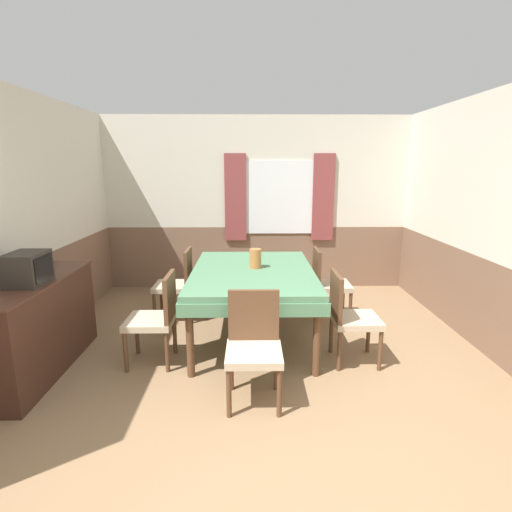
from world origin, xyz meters
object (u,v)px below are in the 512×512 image
(chair_left_far, at_px, (178,282))
(tv, at_px, (27,269))
(dining_table, at_px, (253,279))
(chair_head_near, at_px, (254,343))
(chair_left_near, at_px, (157,315))
(sideboard, at_px, (38,326))
(vase, at_px, (255,258))
(chair_right_near, at_px, (349,315))
(chair_right_far, at_px, (327,281))

(chair_left_far, relative_size, tv, 2.45)
(dining_table, xyz_separation_m, tv, (-1.93, -0.83, 0.33))
(chair_left_far, xyz_separation_m, chair_head_near, (0.92, -1.76, 0.00))
(chair_head_near, relative_size, chair_left_near, 1.00)
(chair_left_near, xyz_separation_m, tv, (-1.01, -0.26, 0.53))
(sideboard, distance_m, vase, 2.19)
(chair_right_near, bearing_deg, vase, -125.88)
(chair_left_far, height_order, chair_head_near, same)
(dining_table, xyz_separation_m, chair_right_far, (0.92, 0.57, -0.20))
(sideboard, relative_size, vase, 7.30)
(dining_table, relative_size, chair_right_far, 2.12)
(dining_table, height_order, chair_right_far, chair_right_far)
(chair_right_near, xyz_separation_m, chair_left_near, (-1.83, 0.00, 0.00))
(chair_left_near, bearing_deg, chair_head_near, -124.29)
(chair_right_far, xyz_separation_m, tv, (-2.85, -1.40, 0.53))
(chair_left_far, relative_size, chair_right_near, 1.00)
(chair_left_far, distance_m, chair_right_near, 2.16)
(vase, bearing_deg, chair_left_near, -145.80)
(dining_table, bearing_deg, sideboard, -159.92)
(sideboard, xyz_separation_m, vase, (1.99, 0.79, 0.44))
(chair_right_far, distance_m, chair_left_near, 2.16)
(chair_left_far, xyz_separation_m, sideboard, (-1.05, -1.29, -0.04))
(tv, bearing_deg, chair_left_far, 54.05)
(chair_right_near, relative_size, vase, 4.20)
(chair_left_near, relative_size, tv, 2.45)
(chair_right_near, height_order, chair_head_near, same)
(chair_left_far, height_order, vase, vase)
(dining_table, distance_m, vase, 0.22)
(tv, height_order, vase, tv)
(vase, bearing_deg, chair_left_far, 152.55)
(chair_left_near, relative_size, sideboard, 0.58)
(chair_head_near, height_order, sideboard, chair_head_near)
(dining_table, height_order, chair_right_near, chair_right_near)
(chair_right_far, relative_size, chair_left_near, 1.00)
(dining_table, bearing_deg, chair_left_far, 148.28)
(chair_left_far, distance_m, sideboard, 1.66)
(dining_table, bearing_deg, chair_right_near, -31.72)
(dining_table, height_order, vase, vase)
(chair_left_far, xyz_separation_m, chair_right_near, (1.83, -1.13, 0.00))
(tv, bearing_deg, chair_right_near, 5.26)
(chair_right_far, relative_size, chair_right_near, 1.00)
(chair_left_far, bearing_deg, chair_right_near, -121.72)
(dining_table, xyz_separation_m, chair_right_near, (0.92, -0.57, -0.20))
(chair_left_far, relative_size, chair_head_near, 1.00)
(chair_head_near, distance_m, chair_left_near, 1.11)
(chair_right_far, height_order, sideboard, chair_right_far)
(sideboard, height_order, vase, vase)
(chair_right_near, bearing_deg, chair_left_near, -90.00)
(chair_right_far, height_order, chair_head_near, same)
(chair_head_near, xyz_separation_m, sideboard, (-1.97, 0.47, -0.04))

